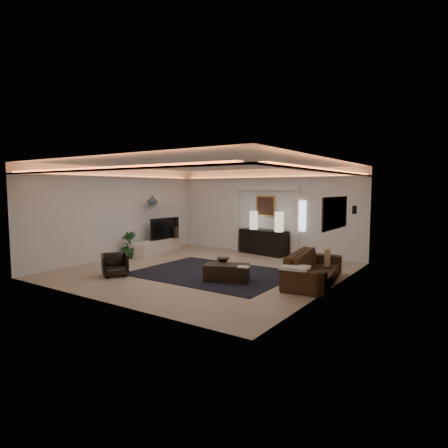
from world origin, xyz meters
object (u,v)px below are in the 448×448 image
Objects in this scene: console at (263,243)px; sofa at (314,268)px; coffee_table at (227,272)px; armchair at (115,265)px.

sofa is (2.88, -2.82, -0.04)m from console.
console is at bearing 80.86° from coffee_table.
armchair is (-1.62, -5.04, -0.11)m from console.
sofa is 3.87× the size of armchair.
coffee_table is at bearing -64.09° from console.
coffee_table is 1.67× the size of armchair.
armchair is at bearing -97.36° from console.
console is at bearing 36.31° from sofa.
sofa is 2.31× the size of coffee_table.
sofa is at bearing 4.53° from coffee_table.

